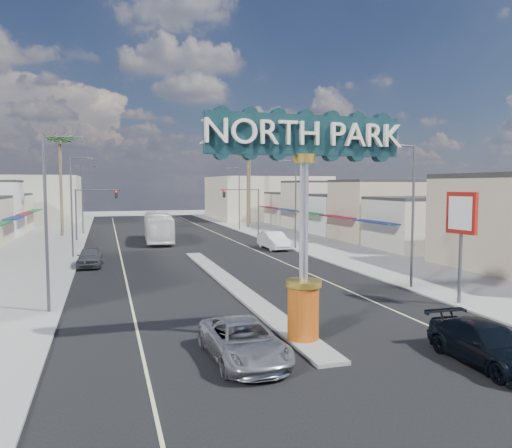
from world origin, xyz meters
TOP-DOWN VIEW (x-y plane):
  - ground at (0.00, 30.00)m, footprint 160.00×160.00m
  - road at (0.00, 30.00)m, footprint 20.00×120.00m
  - median_island at (0.00, 14.00)m, footprint 1.30×30.00m
  - sidewalk_left at (-14.00, 30.00)m, footprint 8.00×120.00m
  - sidewalk_right at (14.00, 30.00)m, footprint 8.00×120.00m
  - storefront_row_right at (24.00, 43.00)m, footprint 12.00×42.00m
  - backdrop_far_left at (-22.00, 75.00)m, footprint 20.00×20.00m
  - backdrop_far_right at (22.00, 75.00)m, footprint 20.00×20.00m
  - gateway_sign at (0.00, 1.98)m, footprint 8.20×1.50m
  - traffic_signal_left at (-9.18, 43.99)m, footprint 5.09×0.45m
  - traffic_signal_right at (9.18, 43.99)m, footprint 5.09×0.45m
  - streetlight_l_near at (-10.43, 10.00)m, footprint 2.03×0.22m
  - streetlight_l_mid at (-10.43, 30.00)m, footprint 2.03×0.22m
  - streetlight_l_far at (-10.43, 52.00)m, footprint 2.03×0.22m
  - streetlight_r_near at (10.43, 10.00)m, footprint 2.03×0.22m
  - streetlight_r_mid at (10.43, 30.00)m, footprint 2.03×0.22m
  - streetlight_r_far at (10.43, 52.00)m, footprint 2.03×0.22m
  - palm_left_far at (-13.00, 50.00)m, footprint 2.60×2.60m
  - palm_right_mid at (13.00, 56.00)m, footprint 2.60×2.60m
  - palm_right_far at (15.00, 62.00)m, footprint 2.60×2.60m
  - suv_left at (-2.94, 0.61)m, footprint 2.66×5.44m
  - suv_right at (5.42, -2.33)m, footprint 2.26×5.27m
  - car_parked_left at (-9.00, 24.76)m, footprint 2.12×4.72m
  - car_parked_right at (8.53, 30.66)m, footprint 2.03×5.41m
  - city_bus at (-2.00, 40.70)m, footprint 3.43×12.11m
  - bank_pylon_sign at (10.58, 5.55)m, footprint 0.58×1.89m

SIDE VIEW (x-z plane):
  - ground at x=0.00m, z-range 0.00..0.00m
  - road at x=0.00m, z-range 0.00..0.01m
  - sidewalk_left at x=-14.00m, z-range 0.00..0.12m
  - sidewalk_right at x=14.00m, z-range 0.00..0.12m
  - median_island at x=0.00m, z-range 0.00..0.16m
  - suv_left at x=-2.94m, z-range 0.00..1.49m
  - suv_right at x=5.42m, z-range 0.00..1.51m
  - car_parked_left at x=-9.00m, z-range 0.00..1.57m
  - car_parked_right at x=8.53m, z-range 0.00..1.77m
  - city_bus at x=-2.00m, z-range 0.00..3.34m
  - storefront_row_right at x=24.00m, z-range 0.00..6.00m
  - backdrop_far_left at x=-22.00m, z-range 0.00..8.00m
  - backdrop_far_right at x=22.00m, z-range 0.00..8.00m
  - traffic_signal_left at x=-9.18m, z-range 1.27..7.27m
  - traffic_signal_right at x=9.18m, z-range 1.27..7.27m
  - bank_pylon_sign at x=10.58m, z-range 1.66..7.68m
  - streetlight_l_near at x=-10.43m, z-range 0.57..9.57m
  - streetlight_l_mid at x=-10.43m, z-range 0.57..9.57m
  - streetlight_l_far at x=-10.43m, z-range 0.57..9.57m
  - streetlight_r_near at x=10.43m, z-range 0.57..9.57m
  - streetlight_r_mid at x=10.43m, z-range 0.57..9.57m
  - streetlight_r_far at x=10.43m, z-range 0.57..9.57m
  - gateway_sign at x=0.00m, z-range 1.35..10.50m
  - palm_right_mid at x=13.00m, z-range 4.55..16.65m
  - palm_left_far at x=-13.00m, z-range 4.95..18.05m
  - palm_right_far at x=15.00m, z-range 5.34..19.44m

